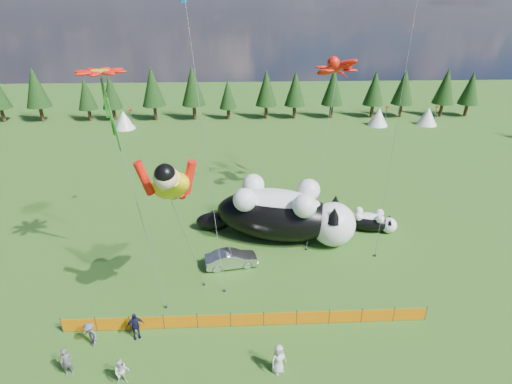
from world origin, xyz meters
TOP-DOWN VIEW (x-y plane):
  - ground at (0.00, 0.00)m, footprint 160.00×160.00m
  - safety_fence at (0.00, -3.00)m, footprint 22.06×0.06m
  - tree_line at (0.00, 45.00)m, footprint 90.00×4.00m
  - festival_tents at (11.00, 40.00)m, footprint 50.00×3.20m
  - cat_large at (3.18, 7.06)m, footprint 13.17×7.20m
  - cat_small at (10.88, 7.90)m, footprint 4.91×2.76m
  - car at (-1.01, 3.17)m, footprint 4.03×1.95m
  - spectator_a at (-9.49, -6.05)m, footprint 0.72×0.57m
  - spectator_b at (-6.49, -6.74)m, footprint 0.84×0.58m
  - spectator_c at (-6.51, -3.60)m, footprint 1.15×0.88m
  - spectator_d at (-8.92, -4.09)m, footprint 1.16×1.04m
  - spectator_e at (1.57, -6.37)m, footprint 1.05×0.94m
  - superhero_kite at (-4.17, -1.12)m, footprint 6.52×6.64m
  - gecko_kite at (8.26, 13.90)m, footprint 6.73×12.65m
  - flower_kite at (-8.13, 2.47)m, footprint 4.52×5.20m
  - diamond_kite_a at (-3.38, 6.12)m, footprint 2.50×6.73m

SIDE VIEW (x-z plane):
  - ground at x=0.00m, z-range 0.00..0.00m
  - safety_fence at x=0.00m, z-range -0.05..1.05m
  - car at x=-1.01m, z-range 0.00..1.27m
  - spectator_b at x=-6.49m, z-range 0.00..1.60m
  - spectator_d at x=-8.92m, z-range 0.00..1.62m
  - cat_small at x=10.88m, z-range -0.05..1.77m
  - spectator_a at x=-9.49m, z-range 0.00..1.74m
  - spectator_c at x=-6.51m, z-range 0.00..1.75m
  - spectator_e at x=1.57m, z-range 0.00..1.81m
  - festival_tents at x=11.00m, z-range 0.00..2.80m
  - cat_large at x=3.18m, z-range -0.12..4.72m
  - tree_line at x=0.00m, z-range 0.00..8.00m
  - superhero_kite at x=-4.17m, z-range 3.12..14.16m
  - gecko_kite at x=8.26m, z-range 4.88..20.63m
  - flower_kite at x=-8.13m, z-range 6.65..21.50m
  - diamond_kite_a at x=-3.38m, z-range 7.44..26.75m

